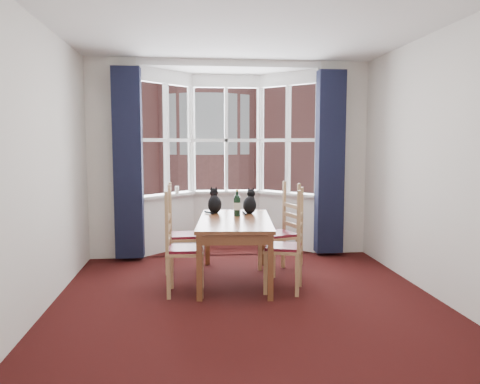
{
  "coord_description": "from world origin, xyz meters",
  "views": [
    {
      "loc": [
        -0.58,
        -4.47,
        1.63
      ],
      "look_at": [
        0.01,
        1.05,
        1.05
      ],
      "focal_mm": 35.0,
      "sensor_mm": 36.0,
      "label": 1
    }
  ],
  "objects": [
    {
      "name": "chair_right_near",
      "position": [
        0.53,
        0.48,
        0.47
      ],
      "size": [
        0.51,
        0.52,
        0.92
      ],
      "color": "tan",
      "rests_on": "floor"
    },
    {
      "name": "floor",
      "position": [
        0.0,
        0.0,
        0.0
      ],
      "size": [
        4.5,
        4.5,
        0.0
      ],
      "primitive_type": "plane",
      "color": "black",
      "rests_on": "ground"
    },
    {
      "name": "dining_table",
      "position": [
        -0.06,
        0.96,
        0.66
      ],
      "size": [
        0.98,
        1.63,
        0.74
      ],
      "color": "brown",
      "rests_on": "floor"
    },
    {
      "name": "curtain_left",
      "position": [
        -1.42,
        2.07,
        1.35
      ],
      "size": [
        0.38,
        0.22,
        2.6
      ],
      "primitive_type": "cube",
      "color": "black",
      "rests_on": "floor"
    },
    {
      "name": "wall_back_pier_right",
      "position": [
        1.65,
        2.25,
        1.4
      ],
      "size": [
        0.7,
        0.12,
        2.8
      ],
      "primitive_type": "cube",
      "color": "silver",
      "rests_on": "floor"
    },
    {
      "name": "cat_right",
      "position": [
        0.17,
        1.39,
        0.86
      ],
      "size": [
        0.24,
        0.28,
        0.33
      ],
      "color": "black",
      "rests_on": "dining_table"
    },
    {
      "name": "bay_window",
      "position": [
        0.0,
        2.75,
        1.4
      ],
      "size": [
        2.76,
        0.94,
        2.8
      ],
      "color": "white",
      "rests_on": "floor"
    },
    {
      "name": "candle_tall",
      "position": [
        -0.78,
        2.6,
        0.93
      ],
      "size": [
        0.06,
        0.06,
        0.12
      ],
      "primitive_type": "cylinder",
      "color": "white",
      "rests_on": "bay_window"
    },
    {
      "name": "wine_bottle",
      "position": [
        -0.01,
        1.19,
        0.88
      ],
      "size": [
        0.08,
        0.08,
        0.33
      ],
      "color": "black",
      "rests_on": "dining_table"
    },
    {
      "name": "curtain_right",
      "position": [
        1.42,
        2.07,
        1.35
      ],
      "size": [
        0.38,
        0.22,
        2.6
      ],
      "primitive_type": "cube",
      "color": "black",
      "rests_on": "floor"
    },
    {
      "name": "ceiling",
      "position": [
        0.0,
        0.0,
        2.8
      ],
      "size": [
        4.5,
        4.5,
        0.0
      ],
      "primitive_type": "plane",
      "rotation": [
        3.14,
        0.0,
        0.0
      ],
      "color": "white",
      "rests_on": "floor"
    },
    {
      "name": "tenement_building",
      "position": [
        0.0,
        14.01,
        1.6
      ],
      "size": [
        18.4,
        7.8,
        15.2
      ],
      "color": "#91504A",
      "rests_on": "street"
    },
    {
      "name": "chair_left_near",
      "position": [
        -0.73,
        0.53,
        0.47
      ],
      "size": [
        0.42,
        0.44,
        0.92
      ],
      "color": "tan",
      "rests_on": "floor"
    },
    {
      "name": "wall_right",
      "position": [
        2.0,
        0.0,
        1.4
      ],
      "size": [
        0.0,
        4.5,
        4.5
      ],
      "primitive_type": "plane",
      "rotation": [
        1.57,
        0.0,
        -1.57
      ],
      "color": "silver",
      "rests_on": "floor"
    },
    {
      "name": "wall_near",
      "position": [
        0.0,
        -2.25,
        1.4
      ],
      "size": [
        4.0,
        0.0,
        4.0
      ],
      "primitive_type": "plane",
      "rotation": [
        -1.57,
        0.0,
        0.0
      ],
      "color": "silver",
      "rests_on": "floor"
    },
    {
      "name": "chair_left_far",
      "position": [
        -0.74,
        1.27,
        0.47
      ],
      "size": [
        0.41,
        0.42,
        0.92
      ],
      "color": "tan",
      "rests_on": "floor"
    },
    {
      "name": "wall_back_pier_left",
      "position": [
        -1.65,
        2.25,
        1.4
      ],
      "size": [
        0.7,
        0.12,
        2.8
      ],
      "primitive_type": "cube",
      "color": "silver",
      "rests_on": "floor"
    },
    {
      "name": "chair_right_far",
      "position": [
        0.61,
        1.26,
        0.47
      ],
      "size": [
        0.51,
        0.52,
        0.92
      ],
      "color": "tan",
      "rests_on": "floor"
    },
    {
      "name": "wall_left",
      "position": [
        -2.0,
        0.0,
        1.4
      ],
      "size": [
        0.0,
        4.5,
        4.5
      ],
      "primitive_type": "plane",
      "rotation": [
        1.57,
        0.0,
        1.57
      ],
      "color": "silver",
      "rests_on": "floor"
    },
    {
      "name": "cat_left",
      "position": [
        -0.27,
        1.48,
        0.87
      ],
      "size": [
        0.19,
        0.26,
        0.34
      ],
      "color": "black",
      "rests_on": "dining_table"
    },
    {
      "name": "street",
      "position": [
        0.0,
        32.25,
        -6.0
      ],
      "size": [
        80.0,
        80.0,
        0.0
      ],
      "primitive_type": "plane",
      "color": "#333335",
      "rests_on": "ground"
    }
  ]
}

